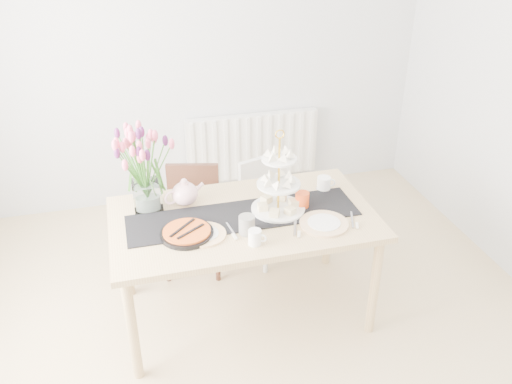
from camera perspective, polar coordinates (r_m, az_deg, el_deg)
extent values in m
plane|color=tan|center=(3.34, 0.84, -18.68)|extent=(4.50, 4.50, 0.00)
plane|color=silver|center=(4.60, -6.85, 14.17)|extent=(4.00, 0.00, 4.00)
cube|color=white|center=(4.92, -0.39, 4.88)|extent=(1.20, 0.08, 0.60)
cube|color=tan|center=(3.30, -1.32, -2.84)|extent=(1.60, 0.90, 0.04)
cylinder|color=tan|center=(3.16, -12.88, -13.95)|extent=(0.06, 0.06, 0.71)
cylinder|color=tan|center=(3.45, 12.36, -9.66)|extent=(0.06, 0.06, 0.71)
cylinder|color=tan|center=(3.76, -13.61, -6.16)|extent=(0.06, 0.06, 0.71)
cylinder|color=tan|center=(4.00, 7.65, -3.15)|extent=(0.06, 0.06, 0.71)
cube|color=#391C14|center=(3.94, -6.67, -3.14)|extent=(0.46, 0.46, 0.04)
cube|color=#391C14|center=(3.98, -6.63, 0.59)|extent=(0.38, 0.13, 0.36)
cylinder|color=#391C14|center=(3.93, -9.36, -7.04)|extent=(0.04, 0.04, 0.36)
cylinder|color=#391C14|center=(3.89, -4.07, -7.06)|extent=(0.04, 0.04, 0.36)
cylinder|color=#391C14|center=(4.22, -8.75, -4.15)|extent=(0.04, 0.04, 0.36)
cylinder|color=#391C14|center=(4.18, -3.85, -4.14)|extent=(0.04, 0.04, 0.36)
cube|color=silver|center=(4.06, 1.76, -1.99)|extent=(0.47, 0.47, 0.04)
cube|color=silver|center=(4.08, 0.49, 1.39)|extent=(0.37, 0.15, 0.35)
cylinder|color=silver|center=(3.96, 1.02, -6.32)|extent=(0.04, 0.04, 0.36)
cylinder|color=silver|center=(4.13, 5.20, -4.73)|extent=(0.04, 0.04, 0.36)
cylinder|color=silver|center=(4.21, -1.70, -3.92)|extent=(0.04, 0.04, 0.36)
cylinder|color=silver|center=(4.37, 2.35, -2.53)|extent=(0.04, 0.04, 0.36)
cube|color=black|center=(3.28, -1.33, -2.49)|extent=(1.40, 0.35, 0.01)
cube|color=silver|center=(3.40, -11.39, -0.33)|extent=(0.17, 0.17, 0.17)
cylinder|color=gold|center=(3.22, 2.42, 1.72)|extent=(0.01, 0.01, 0.49)
cylinder|color=white|center=(3.33, 2.34, -1.74)|extent=(0.33, 0.33, 0.01)
cylinder|color=white|center=(3.25, 2.40, 0.85)|extent=(0.27, 0.27, 0.01)
cylinder|color=white|center=(3.17, 2.46, 3.49)|extent=(0.21, 0.21, 0.01)
cylinder|color=white|center=(3.58, 7.15, 0.90)|extent=(0.11, 0.11, 0.09)
cylinder|color=black|center=(3.12, -7.28, -4.39)|extent=(0.31, 0.31, 0.03)
cylinder|color=#DE5C1F|center=(3.11, -7.30, -4.10)|extent=(0.27, 0.27, 0.01)
cylinder|color=gray|center=(3.10, -0.97, -3.48)|extent=(0.13, 0.13, 0.11)
cylinder|color=white|center=(3.01, -0.13, -4.78)|extent=(0.10, 0.10, 0.09)
cylinder|color=#E74B19|center=(3.36, 4.88, -0.85)|extent=(0.12, 0.12, 0.10)
cylinder|color=silver|center=(3.12, -5.54, -4.48)|extent=(0.29, 0.29, 0.01)
cylinder|color=white|center=(3.22, 7.16, -3.32)|extent=(0.37, 0.37, 0.02)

